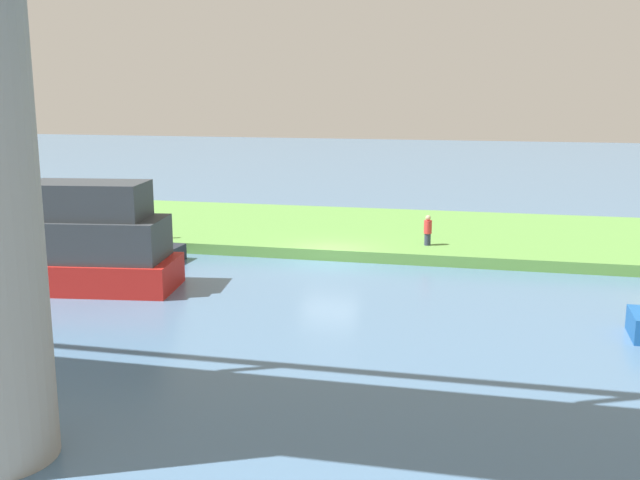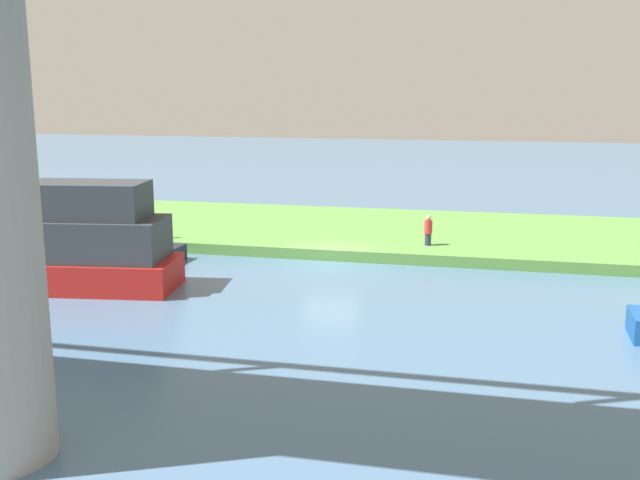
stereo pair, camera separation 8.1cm
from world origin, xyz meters
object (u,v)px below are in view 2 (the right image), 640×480
object	(u,v)px
mooring_post	(167,230)
pontoon_yellow	(68,245)
person_on_bank	(428,230)
houseboat_blue	(130,248)

from	to	relation	value
mooring_post	pontoon_yellow	distance (m)	7.50
mooring_post	person_on_bank	bearing A→B (deg)	-174.49
mooring_post	houseboat_blue	bearing A→B (deg)	75.70
pontoon_yellow	houseboat_blue	size ratio (longest dim) A/B	2.00
mooring_post	houseboat_blue	size ratio (longest dim) A/B	0.17
person_on_bank	pontoon_yellow	size ratio (longest dim) A/B	0.15
mooring_post	houseboat_blue	distance (m)	2.63
pontoon_yellow	houseboat_blue	bearing A→B (deg)	-89.53
person_on_bank	houseboat_blue	bearing A→B (deg)	16.00
person_on_bank	mooring_post	size ratio (longest dim) A/B	1.77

